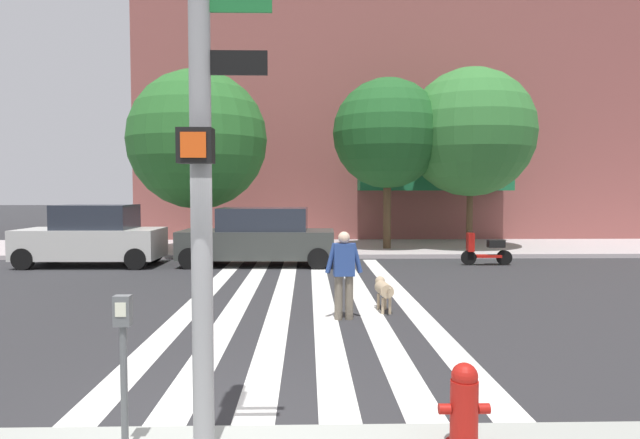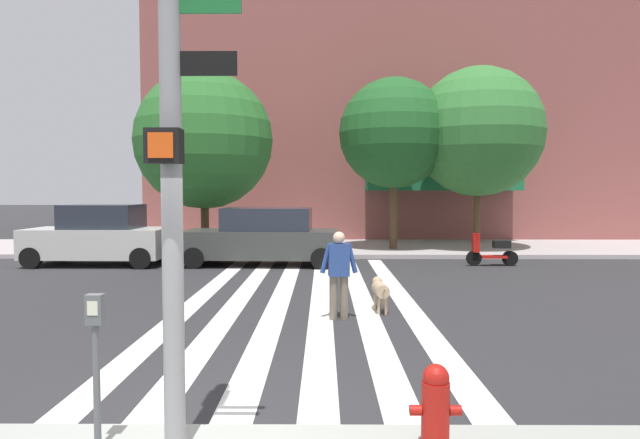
{
  "view_description": "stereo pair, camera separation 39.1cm",
  "coord_description": "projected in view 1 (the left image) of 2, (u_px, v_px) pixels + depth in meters",
  "views": [
    {
      "loc": [
        0.86,
        -5.12,
        2.39
      ],
      "look_at": [
        1.16,
        8.06,
        1.7
      ],
      "focal_mm": 30.65,
      "sensor_mm": 36.0,
      "label": 1
    },
    {
      "loc": [
        1.25,
        -5.12,
        2.39
      ],
      "look_at": [
        1.16,
        8.06,
        1.7
      ],
      "focal_mm": 30.65,
      "sensor_mm": 36.0,
      "label": 2
    }
  ],
  "objects": [
    {
      "name": "ground_plane",
      "position": [
        269.0,
        298.0,
        12.16
      ],
      "size": [
        160.0,
        160.0,
        0.0
      ],
      "primitive_type": "plane",
      "color": "#2B2B2D"
    },
    {
      "name": "street_tree_nearest",
      "position": [
        198.0,
        140.0,
        19.83
      ],
      "size": [
        5.04,
        5.04,
        6.61
      ],
      "color": "#4C3823",
      "rests_on": "sidewalk_far"
    },
    {
      "name": "parked_car_near_curb",
      "position": [
        93.0,
        237.0,
        17.34
      ],
      "size": [
        4.39,
        2.05,
        1.95
      ],
      "color": "beige",
      "rests_on": "ground_plane"
    },
    {
      "name": "street_tree_further",
      "position": [
        471.0,
        133.0,
        21.11
      ],
      "size": [
        4.95,
        4.95,
        6.97
      ],
      "color": "#4C3823",
      "rests_on": "sidewalk_far"
    },
    {
      "name": "fire_hydrant",
      "position": [
        464.0,
        408.0,
        4.7
      ],
      "size": [
        0.44,
        0.32,
        0.76
      ],
      "color": "#A41610",
      "rests_on": "sidewalk_near"
    },
    {
      "name": "traffic_light_pole",
      "position": [
        199.0,
        52.0,
        4.45
      ],
      "size": [
        0.74,
        0.46,
        5.8
      ],
      "color": "gray",
      "rests_on": "sidewalk_near"
    },
    {
      "name": "crosswalk_stripes",
      "position": [
        302.0,
        298.0,
        12.18
      ],
      "size": [
        4.95,
        13.31,
        0.01
      ],
      "color": "silver",
      "rests_on": "ground_plane"
    },
    {
      "name": "parked_car_behind_first",
      "position": [
        259.0,
        237.0,
        17.46
      ],
      "size": [
        4.95,
        2.12,
        1.84
      ],
      "color": "#363936",
      "rests_on": "ground_plane"
    },
    {
      "name": "parked_scooter",
      "position": [
        486.0,
        250.0,
        17.52
      ],
      "size": [
        1.63,
        0.5,
        1.11
      ],
      "color": "black",
      "rests_on": "ground_plane"
    },
    {
      "name": "pedestrian_dog_walker",
      "position": [
        344.0,
        270.0,
        10.09
      ],
      "size": [
        0.71,
        0.27,
        1.64
      ],
      "color": "#6B6051",
      "rests_on": "ground_plane"
    },
    {
      "name": "apartment_block",
      "position": [
        424.0,
        45.0,
        33.36
      ],
      "size": [
        30.18,
        18.79,
        22.61
      ],
      "color": "#8C4A46",
      "rests_on": "ground_plane"
    },
    {
      "name": "dog_on_leash",
      "position": [
        384.0,
        289.0,
        10.82
      ],
      "size": [
        0.31,
        1.0,
        0.65
      ],
      "color": "tan",
      "rests_on": "ground_plane"
    },
    {
      "name": "street_tree_middle",
      "position": [
        388.0,
        134.0,
        20.99
      ],
      "size": [
        4.22,
        4.22,
        6.56
      ],
      "color": "#4C3823",
      "rests_on": "sidewalk_far"
    },
    {
      "name": "parking_meter_curbside",
      "position": [
        123.0,
        352.0,
        4.62
      ],
      "size": [
        0.14,
        0.11,
        1.36
      ],
      "color": "#515456",
      "rests_on": "sidewalk_near"
    },
    {
      "name": "sidewalk_far",
      "position": [
        286.0,
        248.0,
        22.1
      ],
      "size": [
        80.0,
        6.0,
        0.15
      ],
      "primitive_type": "cube",
      "color": "#AFA5A6",
      "rests_on": "ground_plane"
    }
  ]
}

